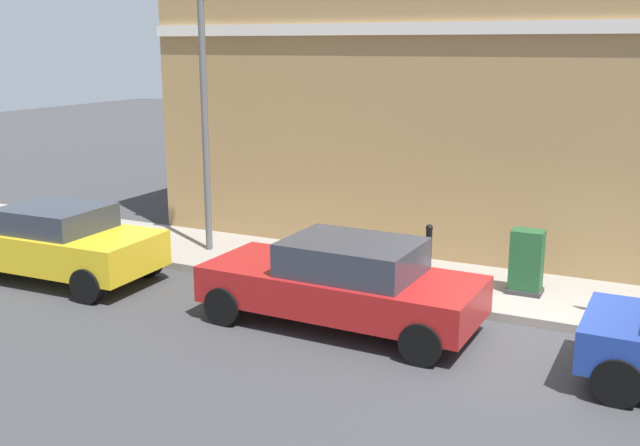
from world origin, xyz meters
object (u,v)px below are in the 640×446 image
Objects in this scene: lamppost at (204,102)px; utility_cabinet at (526,264)px; bollard_near_cabinet at (429,249)px; car_red at (343,282)px; bollard_far_kerb at (328,253)px; car_yellow at (58,242)px.

utility_cabinet is at bearing -89.54° from lamppost.
utility_cabinet is at bearing -93.12° from bollard_near_cabinet.
lamppost is at bearing 90.46° from utility_cabinet.
bollard_near_cabinet is at bearing -101.07° from car_red.
bollard_far_kerb is at bearing 106.14° from utility_cabinet.
lamppost is (-0.15, 4.87, 2.60)m from bollard_near_cabinet.
car_yellow is at bearing 109.01° from bollard_far_kerb.
car_red reaches higher than bollard_far_kerb.
lamppost reaches higher than car_yellow.
lamppost is at bearing 91.81° from bollard_near_cabinet.
car_red is at bearing -179.73° from car_yellow.
lamppost is at bearing -123.70° from car_yellow.
bollard_far_kerb is 4.29m from lamppost.
car_yellow is at bearing 107.85° from utility_cabinet.
car_red is 2.69m from bollard_near_cabinet.
utility_cabinet is at bearing -73.86° from bollard_far_kerb.
bollard_near_cabinet and bollard_far_kerb have the same top height.
car_red reaches higher than bollard_near_cabinet.
car_yellow is 3.84× the size of bollard_near_cabinet.
car_red is 3.95× the size of utility_cabinet.
car_red is 1.83m from bollard_far_kerb.
bollard_far_kerb is (1.71, -4.95, -0.05)m from car_yellow.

